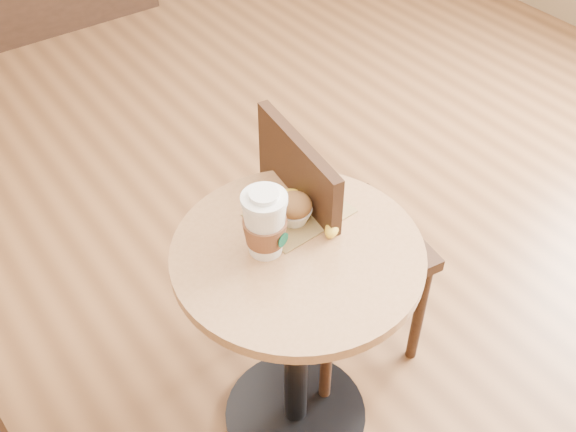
# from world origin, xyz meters

# --- Properties ---
(cafe_table) EXTENTS (0.62, 0.62, 0.75)m
(cafe_table) POSITION_xyz_m (0.10, 0.07, 0.50)
(cafe_table) COLOR black
(cafe_table) RESTS_ON ground
(chair_right) EXTENTS (0.45, 0.45, 0.92)m
(chair_right) POSITION_xyz_m (0.34, 0.22, 0.51)
(chair_right) COLOR #331E12
(chair_right) RESTS_ON ground
(kraft_bag) EXTENTS (0.25, 0.20, 0.00)m
(kraft_bag) POSITION_xyz_m (0.18, 0.17, 0.75)
(kraft_bag) COLOR olive
(kraft_bag) RESTS_ON cafe_table
(coffee_cup) EXTENTS (0.11, 0.11, 0.18)m
(coffee_cup) POSITION_xyz_m (0.04, 0.11, 0.83)
(coffee_cup) COLOR white
(coffee_cup) RESTS_ON cafe_table
(muffin) EXTENTS (0.09, 0.09, 0.08)m
(muffin) POSITION_xyz_m (0.15, 0.15, 0.79)
(muffin) COLOR silver
(muffin) RESTS_ON kraft_bag
(banana) EXTENTS (0.21, 0.27, 0.03)m
(banana) POSITION_xyz_m (0.19, 0.15, 0.77)
(banana) COLOR yellow
(banana) RESTS_ON kraft_bag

